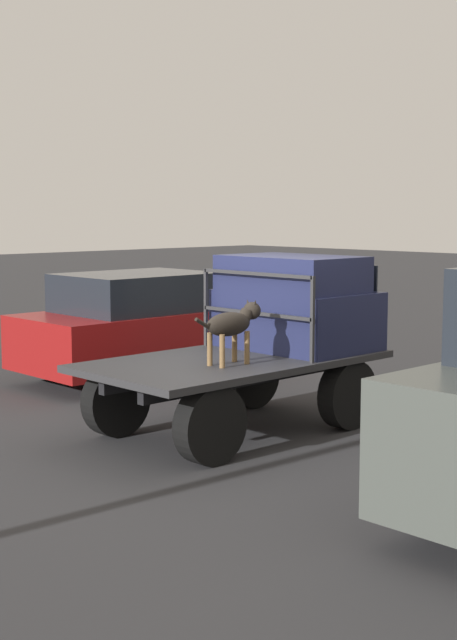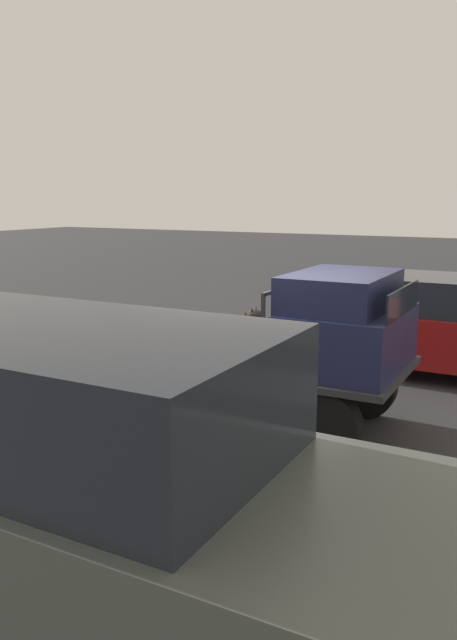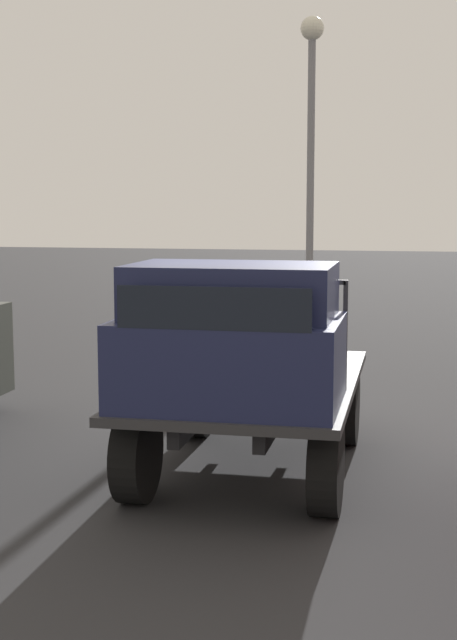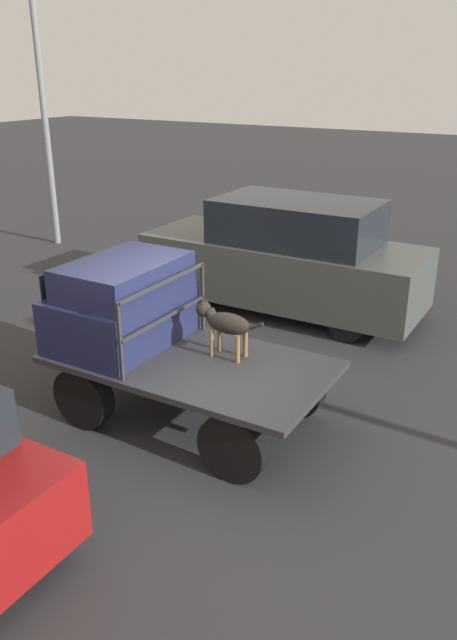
{
  "view_description": "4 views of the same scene",
  "coord_description": "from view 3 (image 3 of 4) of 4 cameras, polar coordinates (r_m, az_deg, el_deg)",
  "views": [
    {
      "loc": [
        -7.05,
        -7.33,
        2.57
      ],
      "look_at": [
        -0.38,
        -0.31,
        1.38
      ],
      "focal_mm": 50.0,
      "sensor_mm": 36.0,
      "label": 1
    },
    {
      "loc": [
        3.26,
        -7.12,
        2.91
      ],
      "look_at": [
        -0.38,
        -0.31,
        1.38
      ],
      "focal_mm": 35.0,
      "sensor_mm": 36.0,
      "label": 2
    },
    {
      "loc": [
        8.09,
        1.44,
        2.52
      ],
      "look_at": [
        -0.38,
        -0.31,
        1.38
      ],
      "focal_mm": 50.0,
      "sensor_mm": 36.0,
      "label": 3
    },
    {
      "loc": [
        -3.99,
        5.88,
        4.3
      ],
      "look_at": [
        -0.38,
        -0.31,
        1.38
      ],
      "focal_mm": 35.0,
      "sensor_mm": 36.0,
      "label": 4
    }
  ],
  "objects": [
    {
      "name": "truck_headboard",
      "position": [
        7.92,
        1.13,
        0.25
      ],
      "size": [
        0.04,
        1.8,
        0.97
      ],
      "color": "#2D2D30",
      "rests_on": "flatbed_truck"
    },
    {
      "name": "flatbed_truck",
      "position": [
        8.44,
        1.57,
        -5.53
      ],
      "size": [
        3.54,
        1.92,
        0.88
      ],
      "color": "black",
      "rests_on": "ground"
    },
    {
      "name": "dog",
      "position": [
        8.66,
        -0.1,
        -0.37
      ],
      "size": [
        0.99,
        0.26,
        0.71
      ],
      "rotation": [
        0.0,
        0.0,
        0.12
      ],
      "color": "brown",
      "rests_on": "flatbed_truck"
    },
    {
      "name": "truck_cab",
      "position": [
        7.27,
        0.13,
        -1.17
      ],
      "size": [
        1.29,
        1.8,
        1.14
      ],
      "color": "#1E2347",
      "rests_on": "flatbed_truck"
    },
    {
      "name": "ground_plane",
      "position": [
        8.6,
        1.55,
        -9.54
      ],
      "size": [
        80.0,
        80.0,
        0.0
      ],
      "primitive_type": "plane",
      "color": "#2D2D30"
    },
    {
      "name": "light_pole_far",
      "position": [
        19.53,
        5.32,
        13.07
      ],
      "size": [
        0.5,
        0.5,
        6.42
      ],
      "color": "gray",
      "rests_on": "ground"
    }
  ]
}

